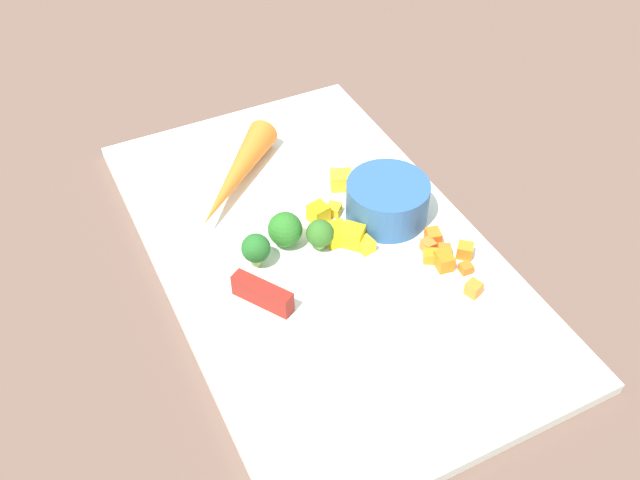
% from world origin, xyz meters
% --- Properties ---
extents(ground_plane, '(4.00, 4.00, 0.00)m').
position_xyz_m(ground_plane, '(0.00, 0.00, 0.00)').
color(ground_plane, brown).
extents(cutting_board, '(0.51, 0.31, 0.01)m').
position_xyz_m(cutting_board, '(0.00, 0.00, 0.01)').
color(cutting_board, white).
rests_on(cutting_board, ground_plane).
extents(prep_bowl, '(0.08, 0.08, 0.04)m').
position_xyz_m(prep_bowl, '(-0.01, 0.08, 0.03)').
color(prep_bowl, '#2C5891').
rests_on(prep_bowl, cutting_board).
extents(chef_knife, '(0.24, 0.16, 0.02)m').
position_xyz_m(chef_knife, '(0.08, -0.05, 0.02)').
color(chef_knife, silver).
rests_on(chef_knife, cutting_board).
extents(whole_carrot, '(0.14, 0.14, 0.03)m').
position_xyz_m(whole_carrot, '(-0.12, -0.04, 0.03)').
color(whole_carrot, orange).
rests_on(whole_carrot, cutting_board).
extents(carrot_dice_0, '(0.02, 0.02, 0.01)m').
position_xyz_m(carrot_dice_0, '(0.07, 0.10, 0.02)').
color(carrot_dice_0, orange).
rests_on(carrot_dice_0, cutting_board).
extents(carrot_dice_1, '(0.02, 0.02, 0.01)m').
position_xyz_m(carrot_dice_1, '(0.04, 0.10, 0.02)').
color(carrot_dice_1, orange).
rests_on(carrot_dice_1, cutting_board).
extents(carrot_dice_2, '(0.02, 0.02, 0.01)m').
position_xyz_m(carrot_dice_2, '(0.07, 0.12, 0.02)').
color(carrot_dice_2, orange).
rests_on(carrot_dice_2, cutting_board).
extents(carrot_dice_3, '(0.02, 0.02, 0.01)m').
position_xyz_m(carrot_dice_3, '(0.12, 0.10, 0.02)').
color(carrot_dice_3, orange).
rests_on(carrot_dice_3, cutting_board).
extents(carrot_dice_4, '(0.02, 0.02, 0.01)m').
position_xyz_m(carrot_dice_4, '(0.06, 0.09, 0.02)').
color(carrot_dice_4, orange).
rests_on(carrot_dice_4, cutting_board).
extents(carrot_dice_5, '(0.01, 0.01, 0.01)m').
position_xyz_m(carrot_dice_5, '(0.05, 0.09, 0.02)').
color(carrot_dice_5, orange).
rests_on(carrot_dice_5, cutting_board).
extents(carrot_dice_6, '(0.01, 0.01, 0.01)m').
position_xyz_m(carrot_dice_6, '(0.09, 0.11, 0.02)').
color(carrot_dice_6, orange).
rests_on(carrot_dice_6, cutting_board).
extents(carrot_dice_7, '(0.02, 0.02, 0.02)m').
position_xyz_m(carrot_dice_7, '(0.08, 0.09, 0.02)').
color(carrot_dice_7, orange).
rests_on(carrot_dice_7, cutting_board).
extents(pepper_dice_0, '(0.02, 0.02, 0.01)m').
position_xyz_m(pepper_dice_0, '(-0.04, 0.04, 0.02)').
color(pepper_dice_0, yellow).
rests_on(pepper_dice_0, cutting_board).
extents(pepper_dice_1, '(0.02, 0.02, 0.02)m').
position_xyz_m(pepper_dice_1, '(-0.00, 0.02, 0.02)').
color(pepper_dice_1, yellow).
rests_on(pepper_dice_1, cutting_board).
extents(pepper_dice_2, '(0.03, 0.03, 0.02)m').
position_xyz_m(pepper_dice_2, '(0.01, 0.03, 0.02)').
color(pepper_dice_2, yellow).
rests_on(pepper_dice_2, cutting_board).
extents(pepper_dice_3, '(0.02, 0.02, 0.01)m').
position_xyz_m(pepper_dice_3, '(-0.07, 0.09, 0.02)').
color(pepper_dice_3, yellow).
rests_on(pepper_dice_3, cutting_board).
extents(pepper_dice_4, '(0.02, 0.02, 0.02)m').
position_xyz_m(pepper_dice_4, '(-0.04, 0.02, 0.02)').
color(pepper_dice_4, yellow).
rests_on(pepper_dice_4, cutting_board).
extents(pepper_dice_5, '(0.03, 0.03, 0.02)m').
position_xyz_m(pepper_dice_5, '(-0.07, 0.06, 0.02)').
color(pepper_dice_5, yellow).
rests_on(pepper_dice_5, cutting_board).
extents(pepper_dice_6, '(0.02, 0.02, 0.01)m').
position_xyz_m(pepper_dice_6, '(0.02, 0.04, 0.02)').
color(pepper_dice_6, yellow).
rests_on(pepper_dice_6, cutting_board).
extents(pepper_dice_7, '(0.02, 0.02, 0.01)m').
position_xyz_m(pepper_dice_7, '(-0.06, 0.07, 0.02)').
color(pepper_dice_7, yellow).
rests_on(pepper_dice_7, cutting_board).
extents(broccoli_floret_0, '(0.03, 0.03, 0.04)m').
position_xyz_m(broccoli_floret_0, '(-0.01, -0.06, 0.03)').
color(broccoli_floret_0, '#97B769').
rests_on(broccoli_floret_0, cutting_board).
extents(broccoli_floret_1, '(0.03, 0.03, 0.04)m').
position_xyz_m(broccoli_floret_1, '(-0.02, -0.03, 0.03)').
color(broccoli_floret_1, '#8CC26C').
rests_on(broccoli_floret_1, cutting_board).
extents(broccoli_floret_2, '(0.03, 0.03, 0.03)m').
position_xyz_m(broccoli_floret_2, '(-0.00, 0.00, 0.03)').
color(broccoli_floret_2, '#85B95E').
rests_on(broccoli_floret_2, cutting_board).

